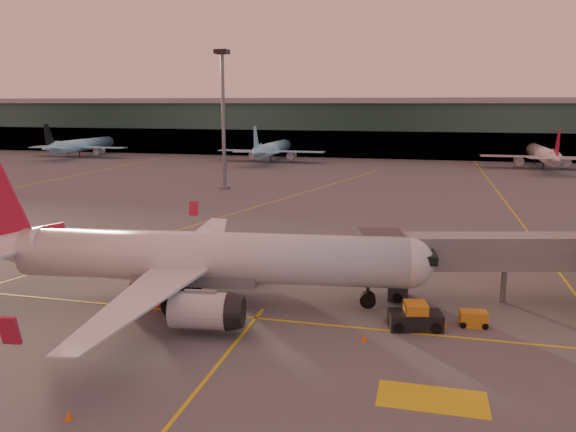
% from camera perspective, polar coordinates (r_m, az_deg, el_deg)
% --- Properties ---
extents(ground, '(600.00, 600.00, 0.00)m').
position_cam_1_polar(ground, '(40.89, -12.30, -12.01)').
color(ground, '#4C4F54').
rests_on(ground, ground).
extents(taxi_markings, '(100.12, 173.00, 0.01)m').
position_cam_1_polar(taxi_markings, '(83.27, -3.37, 0.26)').
color(taxi_markings, gold).
rests_on(taxi_markings, ground).
extents(terminal, '(400.00, 20.00, 17.60)m').
position_cam_1_polar(terminal, '(176.26, 8.49, 8.91)').
color(terminal, '#19382D').
rests_on(terminal, ground).
extents(mast_west_near, '(2.40, 2.40, 25.60)m').
position_cam_1_polar(mast_west_near, '(106.19, -6.60, 10.68)').
color(mast_west_near, slate).
rests_on(mast_west_near, ground).
extents(distant_aircraft_row, '(290.00, 34.00, 13.00)m').
position_cam_1_polar(distant_aircraft_row, '(157.03, -0.15, 5.53)').
color(distant_aircraft_row, '#98DFFF').
rests_on(distant_aircraft_row, ground).
extents(main_airplane, '(38.56, 34.89, 11.65)m').
position_cam_1_polar(main_airplane, '(45.81, -9.44, -4.31)').
color(main_airplane, silver).
rests_on(main_airplane, ground).
extents(jet_bridge, '(24.50, 8.92, 5.80)m').
position_cam_1_polar(jet_bridge, '(49.43, 22.69, -3.63)').
color(jet_bridge, slate).
rests_on(jet_bridge, ground).
extents(catering_truck, '(6.84, 3.59, 5.11)m').
position_cam_1_polar(catering_truck, '(47.50, -13.43, -5.00)').
color(catering_truck, red).
rests_on(catering_truck, ground).
extents(gpu_cart, '(2.07, 1.35, 1.15)m').
position_cam_1_polar(gpu_cart, '(43.85, 18.31, -9.90)').
color(gpu_cart, orange).
rests_on(gpu_cart, ground).
extents(pushback_tug, '(4.10, 2.77, 1.94)m').
position_cam_1_polar(pushback_tug, '(42.28, 12.81, -10.08)').
color(pushback_tug, black).
rests_on(pushback_tug, ground).
extents(cone_nose, '(0.41, 0.41, 0.52)m').
position_cam_1_polar(cone_nose, '(43.13, 15.61, -10.55)').
color(cone_nose, orange).
rests_on(cone_nose, ground).
extents(cone_wing_right, '(0.40, 0.40, 0.51)m').
position_cam_1_polar(cone_wing_right, '(32.75, -21.38, -18.33)').
color(cone_wing_right, orange).
rests_on(cone_wing_right, ground).
extents(cone_wing_left, '(0.49, 0.49, 0.62)m').
position_cam_1_polar(cone_wing_left, '(63.63, -3.62, -2.96)').
color(cone_wing_left, orange).
rests_on(cone_wing_left, ground).
extents(cone_fwd, '(0.41, 0.41, 0.52)m').
position_cam_1_polar(cone_fwd, '(39.73, 7.71, -12.16)').
color(cone_fwd, orange).
rests_on(cone_fwd, ground).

